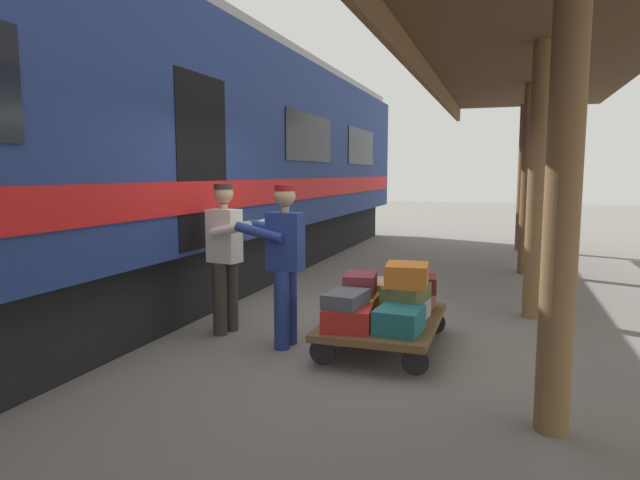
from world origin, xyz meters
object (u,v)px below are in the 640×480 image
(suitcase_brown_leather, at_px, (415,300))
(suitcase_tan_vintage, at_px, (371,293))
(suitcase_burgundy_valise, at_px, (360,284))
(train_car, at_px, (97,154))
(suitcase_gray_aluminum, at_px, (408,311))
(luggage_cart, at_px, (383,322))
(suitcase_teal_softside, at_px, (399,320))
(suitcase_slate_roller, at_px, (346,299))
(suitcase_orange_carryall, at_px, (407,275))
(porter_in_overalls, at_px, (284,260))
(porter_by_door, at_px, (226,253))
(suitcase_red_plastic, at_px, (348,317))
(suitcase_maroon_trunk, at_px, (417,284))
(suitcase_olive_duffel, at_px, (406,293))
(suitcase_yellow_case, at_px, (360,305))

(suitcase_brown_leather, relative_size, suitcase_tan_vintage, 0.90)
(suitcase_brown_leather, distance_m, suitcase_burgundy_valise, 0.72)
(suitcase_burgundy_valise, bearing_deg, train_car, -2.29)
(suitcase_gray_aluminum, height_order, suitcase_tan_vintage, suitcase_tan_vintage)
(suitcase_brown_leather, bearing_deg, luggage_cart, 62.07)
(suitcase_teal_softside, relative_size, suitcase_brown_leather, 0.97)
(suitcase_slate_roller, height_order, suitcase_orange_carryall, suitcase_orange_carryall)
(suitcase_brown_leather, height_order, suitcase_tan_vintage, suitcase_tan_vintage)
(suitcase_brown_leather, relative_size, porter_in_overalls, 0.30)
(suitcase_tan_vintage, height_order, suitcase_orange_carryall, suitcase_orange_carryall)
(suitcase_tan_vintage, bearing_deg, porter_by_door, 18.00)
(luggage_cart, height_order, suitcase_tan_vintage, suitcase_tan_vintage)
(suitcase_slate_roller, relative_size, porter_in_overalls, 0.30)
(luggage_cart, distance_m, suitcase_red_plastic, 0.56)
(suitcase_orange_carryall, relative_size, porter_by_door, 0.28)
(train_car, height_order, suitcase_gray_aluminum, train_car)
(luggage_cart, height_order, suitcase_gray_aluminum, suitcase_gray_aluminum)
(luggage_cart, distance_m, suitcase_gray_aluminum, 0.29)
(suitcase_brown_leather, relative_size, suitcase_gray_aluminum, 0.91)
(train_car, bearing_deg, luggage_cart, 177.44)
(suitcase_maroon_trunk, distance_m, porter_in_overalls, 1.52)
(suitcase_teal_softside, relative_size, porter_by_door, 0.29)
(suitcase_gray_aluminum, bearing_deg, suitcase_olive_duffel, -44.20)
(suitcase_olive_duffel, height_order, suitcase_orange_carryall, suitcase_orange_carryall)
(suitcase_yellow_case, xyz_separation_m, suitcase_maroon_trunk, (-0.52, -0.48, 0.17))
(suitcase_gray_aluminum, xyz_separation_m, porter_by_door, (2.06, 0.03, 0.51))
(train_car, xyz_separation_m, suitcase_olive_duffel, (-3.92, 0.14, -1.47))
(suitcase_red_plastic, xyz_separation_m, suitcase_burgundy_valise, (0.01, -0.50, 0.23))
(suitcase_maroon_trunk, bearing_deg, luggage_cart, 60.37)
(suitcase_teal_softside, xyz_separation_m, suitcase_tan_vintage, (0.50, -0.94, 0.03))
(suitcase_orange_carryall, bearing_deg, porter_in_overalls, 12.56)
(suitcase_gray_aluminum, relative_size, suitcase_burgundy_valise, 1.19)
(suitcase_slate_roller, distance_m, suitcase_maroon_trunk, 1.10)
(suitcase_tan_vintage, bearing_deg, suitcase_slate_roller, 88.77)
(luggage_cart, distance_m, suitcase_olive_duffel, 0.40)
(train_car, relative_size, suitcase_maroon_trunk, 51.96)
(luggage_cart, bearing_deg, porter_by_door, 1.11)
(suitcase_teal_softside, height_order, porter_by_door, porter_by_door)
(luggage_cart, distance_m, suitcase_tan_vintage, 0.57)
(luggage_cart, distance_m, suitcase_slate_roller, 0.64)
(suitcase_yellow_case, bearing_deg, porter_by_door, 1.28)
(suitcase_orange_carryall, bearing_deg, suitcase_maroon_trunk, -93.94)
(porter_by_door, bearing_deg, suitcase_brown_leather, -166.18)
(suitcase_orange_carryall, bearing_deg, train_car, -2.47)
(suitcase_brown_leather, height_order, suitcase_burgundy_valise, suitcase_burgundy_valise)
(luggage_cart, relative_size, suitcase_red_plastic, 2.96)
(suitcase_olive_duffel, bearing_deg, train_car, -2.10)
(suitcase_maroon_trunk, bearing_deg, suitcase_olive_duffel, 84.48)
(suitcase_teal_softside, relative_size, suitcase_maroon_trunk, 1.21)
(train_car, height_order, luggage_cart, train_car)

